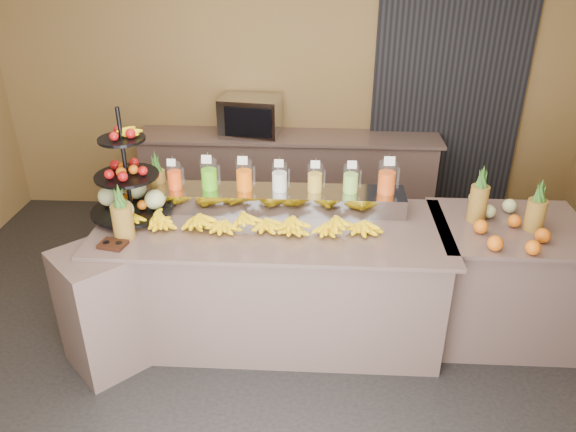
# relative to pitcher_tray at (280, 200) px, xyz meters

# --- Properties ---
(ground) EXTENTS (6.00, 6.00, 0.00)m
(ground) POSITION_rel_pitcher_tray_xyz_m (-0.03, -0.58, -1.01)
(ground) COLOR black
(ground) RESTS_ON ground
(room_envelope) EXTENTS (6.04, 5.02, 2.82)m
(room_envelope) POSITION_rel_pitcher_tray_xyz_m (0.15, 0.21, 0.87)
(room_envelope) COLOR olive
(room_envelope) RESTS_ON ground
(buffet_counter) EXTENTS (2.75, 1.25, 0.93)m
(buffet_counter) POSITION_rel_pitcher_tray_xyz_m (-0.15, -0.32, -0.54)
(buffet_counter) COLOR gray
(buffet_counter) RESTS_ON ground
(right_counter) EXTENTS (1.08, 0.88, 0.93)m
(right_counter) POSITION_rel_pitcher_tray_xyz_m (1.67, -0.18, -0.54)
(right_counter) COLOR gray
(right_counter) RESTS_ON ground
(back_ledge) EXTENTS (3.10, 0.55, 0.93)m
(back_ledge) POSITION_rel_pitcher_tray_xyz_m (-0.03, 1.67, -0.54)
(back_ledge) COLOR gray
(back_ledge) RESTS_ON ground
(pitcher_tray) EXTENTS (1.85, 0.30, 0.15)m
(pitcher_tray) POSITION_rel_pitcher_tray_xyz_m (0.00, 0.00, 0.00)
(pitcher_tray) COLOR gray
(pitcher_tray) RESTS_ON buffet_counter
(juice_pitcher_orange_a) EXTENTS (0.11, 0.11, 0.26)m
(juice_pitcher_orange_a) POSITION_rel_pitcher_tray_xyz_m (-0.78, -0.00, 0.16)
(juice_pitcher_orange_a) COLOR silver
(juice_pitcher_orange_a) RESTS_ON pitcher_tray
(juice_pitcher_green) EXTENTS (0.12, 0.13, 0.30)m
(juice_pitcher_green) POSITION_rel_pitcher_tray_xyz_m (-0.52, -0.00, 0.18)
(juice_pitcher_green) COLOR silver
(juice_pitcher_green) RESTS_ON pitcher_tray
(juice_pitcher_orange_b) EXTENTS (0.12, 0.13, 0.29)m
(juice_pitcher_orange_b) POSITION_rel_pitcher_tray_xyz_m (-0.26, -0.00, 0.17)
(juice_pitcher_orange_b) COLOR silver
(juice_pitcher_orange_b) RESTS_ON pitcher_tray
(juice_pitcher_milk) EXTENTS (0.11, 0.12, 0.27)m
(juice_pitcher_milk) POSITION_rel_pitcher_tray_xyz_m (-0.00, -0.00, 0.17)
(juice_pitcher_milk) COLOR silver
(juice_pitcher_milk) RESTS_ON pitcher_tray
(juice_pitcher_lemon) EXTENTS (0.11, 0.12, 0.27)m
(juice_pitcher_lemon) POSITION_rel_pitcher_tray_xyz_m (0.26, -0.00, 0.17)
(juice_pitcher_lemon) COLOR silver
(juice_pitcher_lemon) RESTS_ON pitcher_tray
(juice_pitcher_lime) EXTENTS (0.11, 0.12, 0.28)m
(juice_pitcher_lime) POSITION_rel_pitcher_tray_xyz_m (0.52, -0.00, 0.17)
(juice_pitcher_lime) COLOR silver
(juice_pitcher_lime) RESTS_ON pitcher_tray
(juice_pitcher_orange_c) EXTENTS (0.13, 0.14, 0.32)m
(juice_pitcher_orange_c) POSITION_rel_pitcher_tray_xyz_m (0.78, -0.00, 0.18)
(juice_pitcher_orange_c) COLOR silver
(juice_pitcher_orange_c) RESTS_ON pitcher_tray
(banana_heap) EXTENTS (1.84, 0.17, 0.15)m
(banana_heap) POSITION_rel_pitcher_tray_xyz_m (-0.22, -0.32, -0.01)
(banana_heap) COLOR #FFEE0C
(banana_heap) RESTS_ON buffet_counter
(fruit_stand) EXTENTS (0.60, 0.60, 0.82)m
(fruit_stand) POSITION_rel_pitcher_tray_xyz_m (-1.04, -0.17, 0.13)
(fruit_stand) COLOR black
(fruit_stand) RESTS_ON buffet_counter
(condiment_caddy) EXTENTS (0.20, 0.16, 0.03)m
(condiment_caddy) POSITION_rel_pitcher_tray_xyz_m (-1.07, -0.62, -0.06)
(condiment_caddy) COLOR black
(condiment_caddy) RESTS_ON buffet_counter
(pineapple_left_a) EXTENTS (0.14, 0.14, 0.40)m
(pineapple_left_a) POSITION_rel_pitcher_tray_xyz_m (-1.02, -0.50, 0.07)
(pineapple_left_a) COLOR brown
(pineapple_left_a) RESTS_ON buffet_counter
(pineapple_left_b) EXTENTS (0.13, 0.13, 0.40)m
(pineapple_left_b) POSITION_rel_pitcher_tray_xyz_m (-0.95, 0.12, 0.07)
(pineapple_left_b) COLOR brown
(pineapple_left_b) RESTS_ON buffet_counter
(right_fruit_pile) EXTENTS (0.51, 0.49, 0.27)m
(right_fruit_pile) POSITION_rel_pitcher_tray_xyz_m (1.59, -0.28, 0.01)
(right_fruit_pile) COLOR brown
(right_fruit_pile) RESTS_ON right_counter
(oven_warmer) EXTENTS (0.63, 0.48, 0.39)m
(oven_warmer) POSITION_rel_pitcher_tray_xyz_m (-0.41, 1.67, 0.12)
(oven_warmer) COLOR gray
(oven_warmer) RESTS_ON back_ledge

